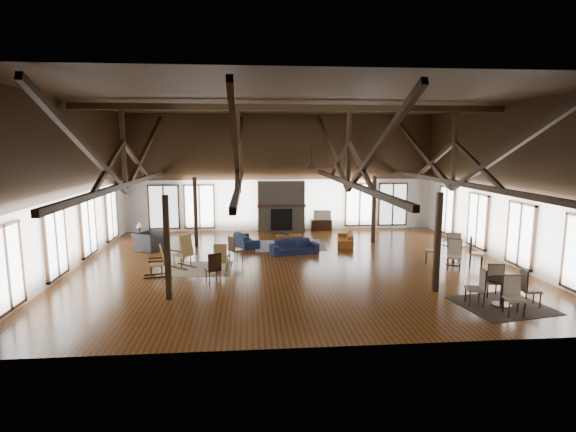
{
  "coord_description": "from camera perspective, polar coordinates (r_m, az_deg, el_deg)",
  "views": [
    {
      "loc": [
        -1.65,
        -16.28,
        4.44
      ],
      "look_at": [
        -0.14,
        1.0,
        1.69
      ],
      "focal_mm": 28.0,
      "sensor_mm": 36.0,
      "label": 1
    }
  ],
  "objects": [
    {
      "name": "television",
      "position": [
        23.63,
        4.36,
        0.15
      ],
      "size": [
        0.92,
        0.2,
        0.52
      ],
      "primitive_type": "imported",
      "rotation": [
        0.0,
        0.0,
        -0.09
      ],
      "color": "#B2B2B2",
      "rests_on": "tv_console"
    },
    {
      "name": "wall_left",
      "position": [
        17.54,
        -26.26,
        3.38
      ],
      "size": [
        0.02,
        14.0,
        6.0
      ],
      "primitive_type": "cube",
      "color": "white",
      "rests_on": "floor"
    },
    {
      "name": "rocking_chair_c",
      "position": [
        15.96,
        -16.05,
        -5.61
      ],
      "size": [
        0.9,
        0.58,
        1.08
      ],
      "rotation": [
        0.0,
        0.0,
        1.75
      ],
      "color": "olive",
      "rests_on": "floor"
    },
    {
      "name": "rocking_chair_a",
      "position": [
        16.77,
        -13.04,
        -4.54
      ],
      "size": [
        1.05,
        0.99,
        1.22
      ],
      "rotation": [
        0.0,
        0.0,
        0.87
      ],
      "color": "olive",
      "rests_on": "floor"
    },
    {
      "name": "roof_truss",
      "position": [
        16.37,
        0.79,
        7.58
      ],
      "size": [
        15.6,
        14.07,
        3.14
      ],
      "color": "black",
      "rests_on": "wall_back"
    },
    {
      "name": "ceiling",
      "position": [
        16.44,
        0.8,
        14.47
      ],
      "size": [
        16.0,
        14.0,
        0.02
      ],
      "primitive_type": "cube",
      "color": "black",
      "rests_on": "wall_back"
    },
    {
      "name": "side_chair_b",
      "position": [
        14.69,
        -9.41,
        -6.27
      ],
      "size": [
        0.57,
        0.57,
        1.03
      ],
      "rotation": [
        0.0,
        0.0,
        0.39
      ],
      "color": "black",
      "rests_on": "floor"
    },
    {
      "name": "sofa_navy_front",
      "position": [
        18.56,
        0.79,
        -3.92
      ],
      "size": [
        2.07,
        1.17,
        0.57
      ],
      "primitive_type": "imported",
      "rotation": [
        0.0,
        0.0,
        0.22
      ],
      "color": "#141937",
      "rests_on": "floor"
    },
    {
      "name": "ceiling_fan",
      "position": [
        15.45,
        3.02,
        6.39
      ],
      "size": [
        1.6,
        1.6,
        0.75
      ],
      "color": "black",
      "rests_on": "roof_truss"
    },
    {
      "name": "wall_back",
      "position": [
        23.38,
        -0.95,
        5.49
      ],
      "size": [
        16.0,
        0.02,
        6.0
      ],
      "primitive_type": "cube",
      "color": "white",
      "rests_on": "floor"
    },
    {
      "name": "sofa_orange",
      "position": [
        20.29,
        7.29,
        -2.94
      ],
      "size": [
        1.88,
        1.03,
        0.52
      ],
      "primitive_type": "imported",
      "rotation": [
        0.0,
        0.0,
        -1.77
      ],
      "color": "brown",
      "rests_on": "floor"
    },
    {
      "name": "tv_console",
      "position": [
        23.71,
        4.23,
        -1.13
      ],
      "size": [
        1.09,
        0.41,
        0.54
      ],
      "primitive_type": "cube",
      "color": "black",
      "rests_on": "floor"
    },
    {
      "name": "fireplace",
      "position": [
        23.23,
        -0.88,
        1.22
      ],
      "size": [
        2.5,
        0.69,
        2.6
      ],
      "color": "#685D4F",
      "rests_on": "floor"
    },
    {
      "name": "cup_far",
      "position": [
        17.78,
        20.26,
        -3.25
      ],
      "size": [
        0.15,
        0.15,
        0.11
      ],
      "primitive_type": "imported",
      "rotation": [
        0.0,
        0.0,
        0.13
      ],
      "color": "#B2B2B2",
      "rests_on": "cafe_table_far"
    },
    {
      "name": "side_table_lamp",
      "position": [
        20.99,
        -18.27,
        -2.52
      ],
      "size": [
        0.42,
        0.42,
        1.07
      ],
      "color": "black",
      "rests_on": "floor"
    },
    {
      "name": "rug_navy",
      "position": [
        20.05,
        0.14,
        -3.75
      ],
      "size": [
        3.07,
        2.31,
        0.01
      ],
      "primitive_type": "cube",
      "rotation": [
        0.0,
        0.0,
        0.01
      ],
      "color": "#171D42",
      "rests_on": "floor"
    },
    {
      "name": "cafe_table_far",
      "position": [
        17.92,
        20.32,
        -4.12
      ],
      "size": [
        2.08,
        2.08,
        1.08
      ],
      "rotation": [
        0.0,
        0.0,
        -0.42
      ],
      "color": "black",
      "rests_on": "floor"
    },
    {
      "name": "rug_dark",
      "position": [
        14.13,
        25.58,
        -10.19
      ],
      "size": [
        2.63,
        2.46,
        0.01
      ],
      "primitive_type": "cube",
      "rotation": [
        0.0,
        0.0,
        0.17
      ],
      "color": "black",
      "rests_on": "floor"
    },
    {
      "name": "sofa_navy_left",
      "position": [
        20.1,
        -5.34,
        -3.0
      ],
      "size": [
        1.96,
        1.22,
        0.53
      ],
      "primitive_type": "imported",
      "rotation": [
        0.0,
        0.0,
        1.87
      ],
      "color": "#16233D",
      "rests_on": "floor"
    },
    {
      "name": "post_grid",
      "position": [
        16.62,
        0.77,
        -1.08
      ],
      "size": [
        8.16,
        7.16,
        3.05
      ],
      "color": "black",
      "rests_on": "floor"
    },
    {
      "name": "coffee_table",
      "position": [
        20.12,
        0.15,
        -2.61
      ],
      "size": [
        1.18,
        0.65,
        0.44
      ],
      "rotation": [
        0.0,
        0.0,
        0.07
      ],
      "color": "brown",
      "rests_on": "floor"
    },
    {
      "name": "side_chair_a",
      "position": [
        17.26,
        -6.91,
        -3.94
      ],
      "size": [
        0.6,
        0.6,
        1.01
      ],
      "rotation": [
        0.0,
        0.0,
        -0.93
      ],
      "color": "black",
      "rests_on": "floor"
    },
    {
      "name": "rocking_chair_b",
      "position": [
        15.88,
        -8.54,
        -5.46
      ],
      "size": [
        0.53,
        0.87,
        1.06
      ],
      "rotation": [
        0.0,
        0.0,
        -0.12
      ],
      "color": "olive",
      "rests_on": "floor"
    },
    {
      "name": "cup_near",
      "position": [
        13.86,
        25.99,
        -7.13
      ],
      "size": [
        0.15,
        0.15,
        0.11
      ],
      "primitive_type": "imported",
      "rotation": [
        0.0,
        0.0,
        0.1
      ],
      "color": "#B2B2B2",
      "rests_on": "cafe_table_near"
    },
    {
      "name": "wall_front",
      "position": [
        9.54,
        5.01,
        0.3
      ],
      "size": [
        16.0,
        0.02,
        6.0
      ],
      "primitive_type": "cube",
      "color": "white",
      "rests_on": "floor"
    },
    {
      "name": "wall_right",
      "position": [
        18.98,
        25.63,
        3.79
      ],
      "size": [
        0.02,
        14.0,
        6.0
      ],
      "primitive_type": "cube",
      "color": "white",
      "rests_on": "floor"
    },
    {
      "name": "floor",
      "position": [
        16.96,
        0.76,
        -6.16
      ],
      "size": [
        16.0,
        16.0,
        0.0
      ],
      "primitive_type": "plane",
      "color": "brown",
      "rests_on": "ground"
    },
    {
      "name": "vase",
      "position": [
        20.13,
        -0.11,
        -2.17
      ],
      "size": [
        0.24,
        0.24,
        0.19
      ],
      "primitive_type": "imported",
      "rotation": [
        0.0,
        0.0,
        0.41
      ],
      "color": "#B2B2B2",
      "rests_on": "coffee_table"
    },
    {
      "name": "rug_tan",
      "position": [
        16.69,
        -11.55,
        -6.57
      ],
      "size": [
        2.58,
        2.05,
        0.01
      ],
      "primitive_type": "cube",
      "rotation": [
        0.0,
        0.0,
        -0.03
      ],
      "color": "tan",
      "rests_on": "floor"
    },
    {
      "name": "cafe_table_near",
      "position": [
        13.97,
        25.62,
        -8.2
      ],
      "size": [
        2.03,
        2.03,
        1.04
      ],
      "rotation": [
        0.0,
        0.0,
        -0.16
      ],
      "color": "black",
      "rests_on": "floor"
    },
    {
      "name": "armchair",
      "position": [
        20.06,
        -17.12,
        -3.05
      ],
      "size": [
        1.52,
        1.46,
        0.77
      ],
      "primitive_type": "imported",
      "rotation": [
        0.0,
        0.0,
        1.08
      ],
      "color": "#2B2B2D",
      "rests_on": "floor"
    }
  ]
}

